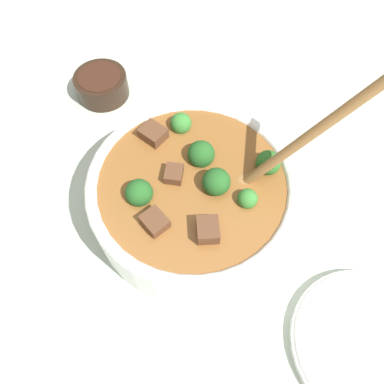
{
  "coord_description": "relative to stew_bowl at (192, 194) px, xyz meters",
  "views": [
    {
      "loc": [
        0.02,
        0.25,
        0.48
      ],
      "look_at": [
        0.0,
        0.0,
        0.05
      ],
      "focal_mm": 35.0,
      "sensor_mm": 36.0,
      "label": 1
    }
  ],
  "objects": [
    {
      "name": "stew_bowl",
      "position": [
        0.0,
        0.0,
        0.0
      ],
      "size": [
        0.33,
        0.27,
        0.25
      ],
      "color": "white",
      "rests_on": "ground_plane"
    },
    {
      "name": "ground_plane",
      "position": [
        0.0,
        0.0,
        -0.05
      ],
      "size": [
        4.0,
        4.0,
        0.0
      ],
      "primitive_type": "plane",
      "color": "#ADBCAD"
    },
    {
      "name": "empty_plate",
      "position": [
        -0.2,
        0.2,
        -0.04
      ],
      "size": [
        0.18,
        0.18,
        0.02
      ],
      "color": "white",
      "rests_on": "ground_plane"
    },
    {
      "name": "condiment_bowl",
      "position": [
        0.14,
        -0.24,
        -0.03
      ],
      "size": [
        0.09,
        0.09,
        0.04
      ],
      "color": "black",
      "rests_on": "ground_plane"
    }
  ]
}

